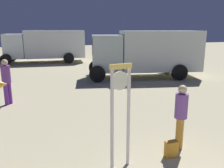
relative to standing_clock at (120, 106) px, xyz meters
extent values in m
cylinder|color=silver|center=(-0.19, -0.04, -0.29)|extent=(0.07, 0.07, 2.12)
cylinder|color=silver|center=(0.19, 0.03, -0.29)|extent=(0.07, 0.07, 2.12)
cube|color=#FFD75D|center=(0.00, -0.01, 0.81)|extent=(0.48, 0.16, 0.10)
cylinder|color=silver|center=(0.00, 0.02, 0.53)|extent=(0.38, 0.10, 0.38)
cube|color=black|center=(-0.01, 0.05, 0.53)|extent=(0.09, 0.03, 0.06)
cube|color=black|center=(-0.01, 0.05, 0.53)|extent=(0.13, 0.03, 0.10)
cone|color=#F8A832|center=(-2.16, 0.15, 0.59)|extent=(0.24, 0.27, 0.25)
cylinder|color=gold|center=(1.67, 0.24, -0.97)|extent=(0.14, 0.14, 0.77)
cylinder|color=gold|center=(1.72, 0.38, -0.97)|extent=(0.14, 0.14, 0.77)
cylinder|color=#784996|center=(1.69, 0.31, -0.28)|extent=(0.30, 0.30, 0.61)
sphere|color=#D1BA8A|center=(1.69, 0.31, 0.13)|extent=(0.21, 0.21, 0.21)
cube|color=orange|center=(1.25, -0.03, -1.16)|extent=(0.29, 0.15, 0.39)
cube|color=gold|center=(1.25, 0.06, -1.22)|extent=(0.20, 0.04, 0.17)
cylinder|color=#6E309F|center=(-2.54, 5.42, -0.93)|extent=(0.16, 0.16, 0.85)
cylinder|color=#6E309F|center=(-2.65, 5.29, -0.93)|extent=(0.16, 0.16, 0.85)
cylinder|color=#763D90|center=(-2.60, 5.36, -0.16)|extent=(0.34, 0.34, 0.67)
sphere|color=#D9AF8B|center=(-2.60, 5.36, 0.29)|extent=(0.23, 0.23, 0.23)
cube|color=silver|center=(5.69, 8.17, 0.26)|extent=(5.00, 3.14, 2.32)
cube|color=silver|center=(2.57, 8.90, 0.14)|extent=(2.08, 2.36, 2.07)
cube|color=black|center=(1.76, 9.09, 0.55)|extent=(0.42, 1.68, 0.91)
cylinder|color=black|center=(2.22, 10.10, -0.90)|extent=(0.93, 0.45, 0.90)
cylinder|color=black|center=(1.73, 7.97, -0.90)|extent=(0.93, 0.45, 0.90)
cylinder|color=black|center=(6.80, 9.03, -0.90)|extent=(0.93, 0.45, 0.90)
cylinder|color=black|center=(6.30, 6.91, -0.90)|extent=(0.93, 0.45, 0.90)
cube|color=silver|center=(0.43, 16.95, 0.24)|extent=(5.20, 2.96, 2.29)
cube|color=silver|center=(-2.88, 17.34, 0.10)|extent=(1.87, 2.45, 2.01)
cube|color=black|center=(-3.69, 17.43, 0.50)|extent=(0.25, 1.91, 0.88)
cylinder|color=black|center=(-3.33, 18.62, -0.90)|extent=(0.92, 0.35, 0.90)
cylinder|color=black|center=(-3.62, 16.20, -0.90)|extent=(0.92, 0.35, 0.90)
cylinder|color=black|center=(1.63, 18.03, -0.90)|extent=(0.92, 0.35, 0.90)
cylinder|color=black|center=(1.34, 15.61, -0.90)|extent=(0.92, 0.35, 0.90)
camera|label=1|loc=(-1.61, -4.13, 1.52)|focal=37.16mm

